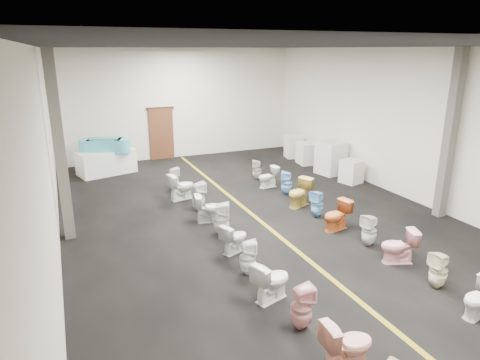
% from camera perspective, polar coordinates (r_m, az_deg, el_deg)
% --- Properties ---
extents(floor, '(16.00, 16.00, 0.00)m').
position_cam_1_polar(floor, '(11.52, 2.89, -5.63)').
color(floor, black).
rests_on(floor, ground).
extents(ceiling, '(16.00, 16.00, 0.00)m').
position_cam_1_polar(ceiling, '(10.63, 3.27, 17.37)').
color(ceiling, black).
rests_on(ceiling, ground).
extents(wall_back, '(10.00, 0.00, 10.00)m').
position_cam_1_polar(wall_back, '(18.28, -8.20, 10.00)').
color(wall_back, beige).
rests_on(wall_back, ground).
extents(wall_left, '(0.00, 16.00, 16.00)m').
position_cam_1_polar(wall_left, '(9.78, -24.28, 2.62)').
color(wall_left, beige).
rests_on(wall_left, ground).
extents(wall_right, '(0.00, 16.00, 16.00)m').
position_cam_1_polar(wall_right, '(13.78, 22.23, 6.66)').
color(wall_right, beige).
rests_on(wall_right, ground).
extents(aisle_stripe, '(0.12, 15.60, 0.01)m').
position_cam_1_polar(aisle_stripe, '(11.51, 2.89, -5.61)').
color(aisle_stripe, olive).
rests_on(aisle_stripe, floor).
extents(back_door, '(1.00, 0.10, 2.10)m').
position_cam_1_polar(back_door, '(18.22, -10.43, 6.05)').
color(back_door, '#562D19').
rests_on(back_door, floor).
extents(door_frame, '(1.15, 0.08, 0.10)m').
position_cam_1_polar(door_frame, '(18.06, -10.62, 9.38)').
color(door_frame, '#331C11').
rests_on(door_frame, back_door).
extents(column_left, '(0.25, 0.25, 4.50)m').
position_cam_1_polar(column_left, '(10.75, -22.94, 3.97)').
color(column_left, '#59544C').
rests_on(column_left, floor).
extents(column_right, '(0.25, 0.25, 4.50)m').
position_cam_1_polar(column_right, '(12.60, 26.19, 5.31)').
color(column_right, '#59544C').
rests_on(column_right, floor).
extents(display_table, '(2.18, 1.50, 0.88)m').
position_cam_1_polar(display_table, '(16.59, -17.39, 2.31)').
color(display_table, white).
rests_on(display_table, floor).
extents(bathtub, '(1.80, 1.04, 0.55)m').
position_cam_1_polar(bathtub, '(16.45, -17.59, 4.43)').
color(bathtub, '#45B0C7').
rests_on(bathtub, display_table).
extents(appliance_crate_a, '(0.76, 0.76, 0.80)m').
position_cam_1_polar(appliance_crate_a, '(15.22, 14.63, 1.10)').
color(appliance_crate_a, silver).
rests_on(appliance_crate_a, floor).
extents(appliance_crate_b, '(1.01, 1.01, 1.19)m').
position_cam_1_polar(appliance_crate_b, '(16.14, 12.02, 2.89)').
color(appliance_crate_b, silver).
rests_on(appliance_crate_b, floor).
extents(appliance_crate_c, '(0.84, 0.84, 0.86)m').
position_cam_1_polar(appliance_crate_c, '(17.44, 9.06, 3.55)').
color(appliance_crate_c, silver).
rests_on(appliance_crate_c, floor).
extents(appliance_crate_d, '(0.78, 0.78, 0.95)m').
position_cam_1_polar(appliance_crate_d, '(18.39, 7.16, 4.46)').
color(appliance_crate_d, white).
rests_on(appliance_crate_d, floor).
extents(toilet_left_2, '(0.80, 0.49, 0.79)m').
position_cam_1_polar(toilet_left_2, '(6.72, 14.09, -20.51)').
color(toilet_left_2, '#F5A991').
rests_on(toilet_left_2, floor).
extents(toilet_left_3, '(0.39, 0.38, 0.79)m').
position_cam_1_polar(toilet_left_3, '(7.36, 8.23, -16.44)').
color(toilet_left_3, pink).
rests_on(toilet_left_3, floor).
extents(toilet_left_4, '(0.86, 0.65, 0.77)m').
position_cam_1_polar(toilet_left_4, '(8.04, 4.23, -13.21)').
color(toilet_left_4, white).
rests_on(toilet_left_4, floor).
extents(toilet_left_5, '(0.42, 0.42, 0.74)m').
position_cam_1_polar(toilet_left_5, '(8.85, 1.05, -10.27)').
color(toilet_left_5, white).
rests_on(toilet_left_5, floor).
extents(toilet_left_6, '(0.77, 0.62, 0.69)m').
position_cam_1_polar(toilet_left_6, '(9.76, -0.77, -7.72)').
color(toilet_left_6, silver).
rests_on(toilet_left_6, floor).
extents(toilet_left_7, '(0.51, 0.50, 0.85)m').
position_cam_1_polar(toilet_left_7, '(10.59, -2.51, -5.21)').
color(toilet_left_7, silver).
rests_on(toilet_left_7, floor).
extents(toilet_left_8, '(0.82, 0.56, 0.77)m').
position_cam_1_polar(toilet_left_8, '(11.43, -4.18, -3.76)').
color(toilet_left_8, silver).
rests_on(toilet_left_8, floor).
extents(toilet_left_9, '(0.40, 0.39, 0.84)m').
position_cam_1_polar(toilet_left_9, '(12.25, -5.56, -2.17)').
color(toilet_left_9, silver).
rests_on(toilet_left_9, floor).
extents(toilet_left_10, '(0.89, 0.63, 0.82)m').
position_cam_1_polar(toilet_left_10, '(13.21, -7.85, -0.85)').
color(toilet_left_10, white).
rests_on(toilet_left_10, floor).
extents(toilet_left_11, '(0.36, 0.35, 0.75)m').
position_cam_1_polar(toilet_left_11, '(14.14, -8.84, 0.15)').
color(toilet_left_11, white).
rests_on(toilet_left_11, floor).
extents(toilet_right_1, '(0.74, 0.51, 0.69)m').
position_cam_1_polar(toilet_right_1, '(8.63, 29.27, -13.60)').
color(toilet_right_1, white).
rests_on(toilet_right_1, floor).
extents(toilet_right_2, '(0.38, 0.37, 0.75)m').
position_cam_1_polar(toilet_right_2, '(9.21, 24.94, -10.82)').
color(toilet_right_2, '#F6EFCA').
rests_on(toilet_right_2, floor).
extents(toilet_right_3, '(0.85, 0.66, 0.77)m').
position_cam_1_polar(toilet_right_3, '(9.89, 20.40, -8.28)').
color(toilet_right_3, '#F8AFAE').
rests_on(toilet_right_3, floor).
extents(toilet_right_4, '(0.43, 0.43, 0.78)m').
position_cam_1_polar(toilet_right_4, '(10.48, 16.86, -6.43)').
color(toilet_right_4, silver).
rests_on(toilet_right_4, floor).
extents(toilet_right_5, '(0.83, 0.58, 0.77)m').
position_cam_1_polar(toilet_right_5, '(11.17, 12.79, -4.64)').
color(toilet_right_5, '#CD622B').
rests_on(toilet_right_5, floor).
extents(toilet_right_6, '(0.46, 0.45, 0.76)m').
position_cam_1_polar(toilet_right_6, '(11.90, 10.25, -3.16)').
color(toilet_right_6, '#79B7E3').
rests_on(toilet_right_6, floor).
extents(toilet_right_7, '(0.93, 0.75, 0.83)m').
position_cam_1_polar(toilet_right_7, '(12.62, 7.93, -1.70)').
color(toilet_right_7, gold).
rests_on(toilet_right_7, floor).
extents(toilet_right_8, '(0.47, 0.46, 0.77)m').
position_cam_1_polar(toilet_right_8, '(13.60, 6.25, -0.39)').
color(toilet_right_8, '#81B6EA').
rests_on(toilet_right_8, floor).
extents(toilet_right_9, '(0.73, 0.46, 0.71)m').
position_cam_1_polar(toilet_right_9, '(14.28, 3.77, 0.40)').
color(toilet_right_9, white).
rests_on(toilet_right_9, floor).
extents(toilet_right_10, '(0.42, 0.41, 0.71)m').
position_cam_1_polar(toilet_right_10, '(15.12, 2.29, 1.37)').
color(toilet_right_10, beige).
rests_on(toilet_right_10, floor).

